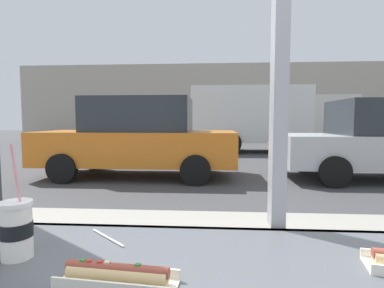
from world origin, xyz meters
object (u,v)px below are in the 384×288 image
(box_truck, at_px, (267,116))
(parked_car_orange, at_px, (139,138))
(hotdog_tray_near, at_px, (117,275))
(soda_cup_left, at_px, (16,229))

(box_truck, bearing_deg, parked_car_orange, -124.46)
(hotdog_tray_near, distance_m, parked_car_orange, 6.57)
(soda_cup_left, distance_m, box_truck, 12.55)
(hotdog_tray_near, bearing_deg, soda_cup_left, 159.89)
(soda_cup_left, bearing_deg, hotdog_tray_near, -20.11)
(soda_cup_left, height_order, hotdog_tray_near, soda_cup_left)
(parked_car_orange, bearing_deg, box_truck, 55.54)
(box_truck, bearing_deg, hotdog_tray_near, -101.62)
(hotdog_tray_near, height_order, box_truck, box_truck)
(parked_car_orange, bearing_deg, hotdog_tray_near, -76.43)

